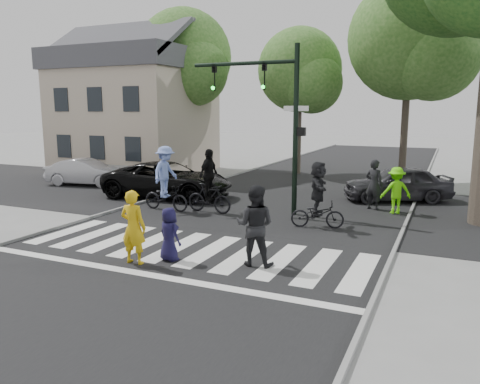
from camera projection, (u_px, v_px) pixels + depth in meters
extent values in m
plane|color=gray|center=(174.00, 260.00, 11.89)|extent=(120.00, 120.00, 0.00)
cube|color=black|center=(251.00, 218.00, 16.37)|extent=(10.00, 70.00, 0.01)
cube|color=black|center=(279.00, 203.00, 19.06)|extent=(70.00, 10.00, 0.01)
cube|color=gray|center=(133.00, 205.00, 18.42)|extent=(0.10, 70.00, 0.10)
cube|color=gray|center=(402.00, 232.00, 14.32)|extent=(0.10, 70.00, 0.10)
cube|color=silver|center=(68.00, 231.00, 14.61)|extent=(0.55, 3.00, 0.01)
cube|color=silver|center=(93.00, 235.00, 14.20)|extent=(0.55, 3.00, 0.01)
cube|color=silver|center=(120.00, 238.00, 13.80)|extent=(0.55, 3.00, 0.01)
cube|color=silver|center=(148.00, 242.00, 13.39)|extent=(0.55, 3.00, 0.01)
cube|color=silver|center=(178.00, 247.00, 12.99)|extent=(0.55, 3.00, 0.01)
cube|color=silver|center=(209.00, 251.00, 12.58)|extent=(0.55, 3.00, 0.01)
cube|color=silver|center=(243.00, 256.00, 12.18)|extent=(0.55, 3.00, 0.01)
cube|color=silver|center=(280.00, 261.00, 11.77)|extent=(0.55, 3.00, 0.01)
cube|color=silver|center=(318.00, 266.00, 11.36)|extent=(0.55, 3.00, 0.01)
cube|color=silver|center=(360.00, 272.00, 10.96)|extent=(0.55, 3.00, 0.01)
cube|color=silver|center=(146.00, 274.00, 10.81)|extent=(10.00, 0.30, 0.01)
cylinder|color=black|center=(296.00, 131.00, 16.44)|extent=(0.18, 0.18, 6.00)
cylinder|color=black|center=(244.00, 63.00, 16.83)|extent=(4.00, 0.14, 0.14)
imported|color=black|center=(264.00, 76.00, 16.59)|extent=(0.16, 0.20, 1.00)
sphere|color=#19E533|center=(263.00, 87.00, 16.55)|extent=(0.14, 0.14, 0.14)
imported|color=black|center=(214.00, 77.00, 17.40)|extent=(0.16, 0.20, 1.00)
sphere|color=#19E533|center=(213.00, 88.00, 17.36)|extent=(0.14, 0.14, 0.14)
cube|color=black|center=(302.00, 132.00, 16.35)|extent=(0.28, 0.18, 0.30)
cube|color=#FF660C|center=(305.00, 132.00, 16.31)|extent=(0.02, 0.14, 0.20)
cube|color=white|center=(296.00, 108.00, 16.30)|extent=(0.90, 0.04, 0.18)
cylinder|color=brown|center=(125.00, 121.00, 31.59)|extent=(0.36, 0.36, 5.95)
sphere|color=#2D611D|center=(123.00, 69.00, 30.99)|extent=(5.20, 5.20, 5.20)
sphere|color=#2D611D|center=(129.00, 82.00, 30.02)|extent=(3.64, 3.64, 3.64)
cylinder|color=brown|center=(185.00, 118.00, 29.06)|extent=(0.36, 0.36, 6.44)
sphere|color=#2D611D|center=(184.00, 57.00, 28.42)|extent=(5.80, 5.80, 5.80)
sphere|color=#2D611D|center=(194.00, 71.00, 27.33)|extent=(4.06, 4.06, 4.06)
cylinder|color=brown|center=(298.00, 126.00, 27.28)|extent=(0.36, 0.36, 5.60)
sphere|color=#2D611D|center=(300.00, 70.00, 26.73)|extent=(4.80, 4.80, 4.80)
sphere|color=#2D611D|center=(312.00, 83.00, 25.83)|extent=(3.36, 3.36, 3.36)
cylinder|color=brown|center=(405.00, 118.00, 23.58)|extent=(0.36, 0.36, 6.72)
sphere|color=#2D611D|center=(410.00, 38.00, 22.92)|extent=(6.00, 6.00, 6.00)
sphere|color=#2D611D|center=(434.00, 56.00, 21.79)|extent=(4.20, 4.20, 4.20)
cube|color=#C6AF9D|center=(136.00, 122.00, 28.59)|extent=(8.00, 7.00, 6.00)
cube|color=#47474C|center=(133.00, 61.00, 27.96)|extent=(8.40, 7.40, 1.20)
cube|color=#47474C|center=(112.00, 40.00, 26.13)|extent=(8.40, 3.69, 2.44)
cube|color=#47474C|center=(151.00, 48.00, 29.45)|extent=(8.40, 3.69, 2.44)
cube|color=black|center=(64.00, 146.00, 26.64)|extent=(1.00, 0.06, 1.30)
cube|color=black|center=(61.00, 100.00, 26.18)|extent=(1.00, 0.06, 1.30)
cube|color=black|center=(97.00, 148.00, 25.66)|extent=(1.00, 0.06, 1.30)
cube|color=black|center=(95.00, 99.00, 25.21)|extent=(1.00, 0.06, 1.30)
cube|color=black|center=(133.00, 149.00, 24.69)|extent=(1.00, 0.06, 1.30)
cube|color=black|center=(131.00, 99.00, 24.23)|extent=(1.00, 0.06, 1.30)
cube|color=gray|center=(117.00, 173.00, 25.03)|extent=(2.00, 1.20, 0.80)
imported|color=gold|center=(133.00, 227.00, 11.43)|extent=(0.70, 0.47, 1.85)
imported|color=#151236|center=(169.00, 234.00, 11.70)|extent=(0.77, 0.63, 1.37)
imported|color=black|center=(255.00, 225.00, 11.31)|extent=(1.06, 0.88, 2.00)
imported|color=black|center=(166.00, 197.00, 17.62)|extent=(1.95, 0.77, 1.01)
imported|color=#7189D4|center=(165.00, 172.00, 17.45)|extent=(0.78, 1.28, 1.93)
imported|color=black|center=(209.00, 198.00, 17.21)|extent=(1.83, 0.60, 1.08)
imported|color=black|center=(209.00, 175.00, 17.06)|extent=(0.51, 1.12, 1.87)
imported|color=black|center=(317.00, 214.00, 15.04)|extent=(1.79, 1.00, 0.89)
imported|color=black|center=(318.00, 188.00, 14.89)|extent=(0.88, 1.65, 1.70)
imported|color=black|center=(168.00, 180.00, 20.13)|extent=(5.79, 3.14, 1.54)
imported|color=#A7A7AC|center=(87.00, 172.00, 23.42)|extent=(4.22, 2.15, 1.32)
imported|color=#36353A|center=(397.00, 183.00, 19.38)|extent=(4.66, 3.39, 1.47)
imported|color=#64F90A|center=(396.00, 190.00, 17.02)|extent=(1.27, 1.03, 1.71)
imported|color=black|center=(374.00, 185.00, 17.68)|extent=(0.81, 0.67, 1.93)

